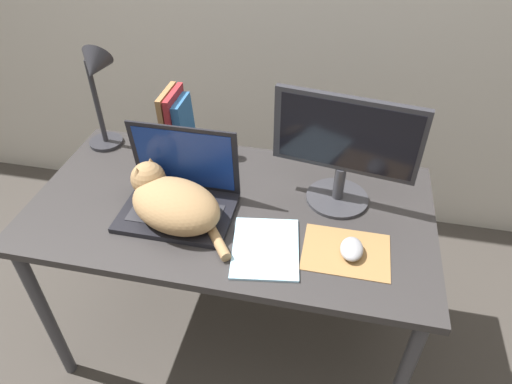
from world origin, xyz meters
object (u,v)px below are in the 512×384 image
laptop (180,196)px  external_monitor (344,148)px  book_row (178,125)px  desk_lamp (96,83)px  computer_mouse (352,249)px  cat (172,202)px  notepad (266,248)px  webcam (232,148)px

laptop → external_monitor: bearing=16.6°
book_row → desk_lamp: size_ratio=0.62×
computer_mouse → external_monitor: bearing=103.5°
cat → notepad: cat is taller
desk_lamp → book_row: bearing=5.5°
cat → computer_mouse: (0.57, -0.04, -0.05)m
book_row → notepad: (0.42, -0.43, -0.12)m
desk_lamp → webcam: (0.48, 0.04, -0.23)m
computer_mouse → book_row: (-0.67, 0.40, 0.10)m
laptop → computer_mouse: 0.57m
book_row → webcam: bearing=3.0°
computer_mouse → webcam: 0.63m
external_monitor → notepad: size_ratio=1.64×
cat → book_row: bearing=106.2°
desk_lamp → webcam: 0.53m
laptop → book_row: size_ratio=1.39×
external_monitor → notepad: 0.40m
cat → webcam: size_ratio=5.51×
external_monitor → cat: bearing=-157.8°
book_row → cat: bearing=-73.8°
book_row → laptop: bearing=-70.6°
book_row → desk_lamp: bearing=-174.5°
external_monitor → desk_lamp: bearing=171.7°
laptop → cat: laptop is taller
cat → notepad: 0.33m
cat → computer_mouse: 0.57m
webcam → laptop: bearing=-106.6°
webcam → computer_mouse: bearing=-41.3°
external_monitor → book_row: size_ratio=1.76×
external_monitor → desk_lamp: desk_lamp is taller
computer_mouse → book_row: size_ratio=0.37×
webcam → external_monitor: bearing=-22.1°
external_monitor → notepad: bearing=-124.9°
notepad → cat: bearing=167.4°
laptop → cat: bearing=-92.7°
external_monitor → book_row: bearing=165.7°
external_monitor → book_row: (-0.61, 0.16, -0.09)m
computer_mouse → notepad: bearing=-172.8°
external_monitor → webcam: size_ratio=6.46×
laptop → webcam: 0.33m
book_row → desk_lamp: (-0.28, -0.03, 0.15)m
book_row → webcam: (0.20, 0.01, -0.08)m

